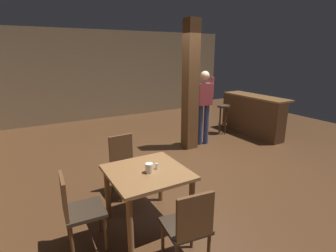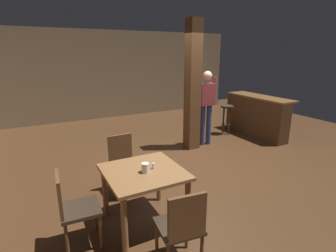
# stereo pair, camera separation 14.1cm
# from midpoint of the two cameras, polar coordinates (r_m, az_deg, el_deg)

# --- Properties ---
(ground_plane) EXTENTS (10.80, 10.80, 0.00)m
(ground_plane) POSITION_cam_midpoint_polar(r_m,az_deg,el_deg) (5.40, 5.48, -7.44)
(ground_plane) COLOR #422816
(wall_back) EXTENTS (8.00, 0.10, 2.80)m
(wall_back) POSITION_cam_midpoint_polar(r_m,az_deg,el_deg) (9.04, -11.18, 10.92)
(wall_back) COLOR #756047
(wall_back) RESTS_ON ground_plane
(pillar) EXTENTS (0.28, 0.28, 2.80)m
(pillar) POSITION_cam_midpoint_polar(r_m,az_deg,el_deg) (5.78, 4.22, 8.55)
(pillar) COLOR brown
(pillar) RESTS_ON ground_plane
(dining_table) EXTENTS (0.93, 0.93, 0.73)m
(dining_table) POSITION_cam_midpoint_polar(r_m,az_deg,el_deg) (3.31, -5.76, -11.59)
(dining_table) COLOR brown
(dining_table) RESTS_ON ground_plane
(chair_west) EXTENTS (0.44, 0.44, 0.89)m
(chair_west) POSITION_cam_midpoint_polar(r_m,az_deg,el_deg) (3.14, -20.49, -16.39)
(chair_west) COLOR #2D2319
(chair_west) RESTS_ON ground_plane
(chair_north) EXTENTS (0.44, 0.44, 0.89)m
(chair_north) POSITION_cam_midpoint_polar(r_m,az_deg,el_deg) (4.12, -10.46, -7.64)
(chair_north) COLOR #2D2319
(chair_north) RESTS_ON ground_plane
(chair_south) EXTENTS (0.47, 0.47, 0.89)m
(chair_south) POSITION_cam_midpoint_polar(r_m,az_deg,el_deg) (2.72, 3.00, -20.81)
(chair_south) COLOR #2D2319
(chair_south) RESTS_ON ground_plane
(napkin_cup) EXTENTS (0.10, 0.10, 0.12)m
(napkin_cup) POSITION_cam_midpoint_polar(r_m,az_deg,el_deg) (3.18, -5.41, -9.12)
(napkin_cup) COLOR silver
(napkin_cup) RESTS_ON dining_table
(salt_shaker) EXTENTS (0.03, 0.03, 0.08)m
(salt_shaker) POSITION_cam_midpoint_polar(r_m,az_deg,el_deg) (3.28, -3.70, -8.72)
(salt_shaker) COLOR silver
(salt_shaker) RESTS_ON dining_table
(standing_person) EXTENTS (0.47, 0.25, 1.72)m
(standing_person) POSITION_cam_midpoint_polar(r_m,az_deg,el_deg) (6.10, 7.17, 5.08)
(standing_person) COLOR maroon
(standing_person) RESTS_ON ground_plane
(bar_counter) EXTENTS (0.56, 1.85, 1.03)m
(bar_counter) POSITION_cam_midpoint_polar(r_m,az_deg,el_deg) (7.24, 17.27, 2.30)
(bar_counter) COLOR brown
(bar_counter) RESTS_ON ground_plane
(bar_stool_near) EXTENTS (0.33, 0.33, 0.77)m
(bar_stool_near) POSITION_cam_midpoint_polar(r_m,az_deg,el_deg) (7.10, 11.38, 2.85)
(bar_stool_near) COLOR #2D2319
(bar_stool_near) RESTS_ON ground_plane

